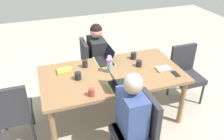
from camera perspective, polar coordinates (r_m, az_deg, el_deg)
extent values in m
plane|color=#B2A899|center=(3.62, 0.00, -11.02)|extent=(10.00, 10.00, 0.00)
cube|color=olive|center=(3.19, 0.00, -1.09)|extent=(1.92, 1.04, 0.04)
cylinder|color=olive|center=(4.04, 9.86, -0.47)|extent=(0.07, 0.07, 0.71)
cylinder|color=olive|center=(3.64, -15.55, -5.01)|extent=(0.07, 0.07, 0.71)
cylinder|color=olive|center=(3.43, 16.59, -7.58)|extent=(0.07, 0.07, 0.71)
cylinder|color=olive|center=(2.96, -13.98, -14.45)|extent=(0.07, 0.07, 0.71)
cube|color=#2D2D33|center=(2.77, 5.05, -15.63)|extent=(0.44, 0.44, 0.08)
cube|color=#2D2D33|center=(2.65, 9.15, -10.57)|extent=(0.06, 0.42, 0.45)
cylinder|color=#333338|center=(3.11, 6.77, -15.26)|extent=(0.04, 0.04, 0.37)
cube|color=#384C84|center=(2.61, 4.81, -10.31)|extent=(0.24, 0.40, 0.50)
sphere|color=tan|center=(2.39, 5.19, -3.56)|extent=(0.20, 0.20, 0.20)
sphere|color=beige|center=(2.37, 5.22, -2.95)|extent=(0.19, 0.19, 0.19)
cube|color=#2D2D33|center=(4.03, -3.81, 0.81)|extent=(0.44, 0.44, 0.08)
cube|color=#2D2D33|center=(3.87, -6.66, 3.77)|extent=(0.06, 0.42, 0.45)
cylinder|color=#333338|center=(4.35, -1.96, -0.21)|extent=(0.04, 0.04, 0.37)
cylinder|color=#333338|center=(4.04, -0.39, -2.80)|extent=(0.04, 0.04, 0.37)
cylinder|color=#333338|center=(4.27, -6.84, -1.03)|extent=(0.04, 0.04, 0.37)
cylinder|color=#333338|center=(3.96, -5.63, -3.75)|extent=(0.04, 0.04, 0.37)
cube|color=#2D2D33|center=(4.08, -3.50, -1.85)|extent=(0.36, 0.34, 0.45)
cube|color=#232328|center=(3.85, -3.72, 4.15)|extent=(0.24, 0.40, 0.50)
sphere|color=#D78C84|center=(3.70, -3.91, 9.29)|extent=(0.20, 0.20, 0.20)
sphere|color=black|center=(3.69, -3.93, 9.73)|extent=(0.19, 0.19, 0.19)
cube|color=#2D2D33|center=(3.29, -22.58, -9.57)|extent=(0.44, 0.44, 0.08)
cube|color=#2D2D33|center=(2.98, -23.65, -7.89)|extent=(0.42, 0.06, 0.45)
cylinder|color=#333338|center=(3.60, -24.84, -10.89)|extent=(0.04, 0.04, 0.37)
cylinder|color=#333338|center=(3.56, -18.76, -10.03)|extent=(0.04, 0.04, 0.37)
cylinder|color=#333338|center=(3.32, -25.20, -15.07)|extent=(0.04, 0.04, 0.37)
cylinder|color=#333338|center=(3.27, -18.48, -14.19)|extent=(0.04, 0.04, 0.37)
cube|color=#2D2D33|center=(3.90, 17.75, -1.89)|extent=(0.44, 0.44, 0.08)
cube|color=#2D2D33|center=(3.90, 16.80, 2.81)|extent=(0.42, 0.06, 0.45)
cylinder|color=#333338|center=(4.00, 21.00, -5.49)|extent=(0.04, 0.04, 0.37)
cylinder|color=#333338|center=(3.80, 16.46, -6.73)|extent=(0.04, 0.04, 0.37)
cylinder|color=#333338|center=(4.24, 17.96, -2.71)|extent=(0.04, 0.04, 0.37)
cylinder|color=#333338|center=(4.05, 13.55, -3.72)|extent=(0.04, 0.04, 0.37)
cylinder|color=#8EA8B7|center=(3.16, -0.58, 0.73)|extent=(0.07, 0.07, 0.16)
sphere|color=#B27AC6|center=(3.10, -0.88, 2.45)|extent=(0.06, 0.06, 0.06)
cylinder|color=#477A3D|center=(3.11, -0.88, 2.18)|extent=(0.01, 0.01, 0.03)
sphere|color=#B27AC6|center=(3.11, -0.59, 2.56)|extent=(0.06, 0.06, 0.06)
cylinder|color=#477A3D|center=(3.12, -0.58, 2.27)|extent=(0.01, 0.01, 0.04)
sphere|color=#B27AC6|center=(3.11, -0.39, 2.65)|extent=(0.06, 0.06, 0.06)
cylinder|color=#477A3D|center=(3.12, -0.39, 2.34)|extent=(0.01, 0.01, 0.04)
sphere|color=#B27AC6|center=(3.12, -0.67, 3.11)|extent=(0.06, 0.06, 0.06)
cylinder|color=#477A3D|center=(3.13, -0.66, 2.63)|extent=(0.01, 0.01, 0.06)
cube|color=#9EBC66|center=(2.89, 1.98, -4.28)|extent=(0.28, 0.37, 0.00)
cube|color=#9EBC66|center=(3.47, -1.92, 2.14)|extent=(0.27, 0.37, 0.00)
cube|color=black|center=(2.89, 1.96, -4.05)|extent=(0.22, 0.32, 0.02)
cube|color=black|center=(2.81, 0.55, -2.61)|extent=(0.08, 0.31, 0.19)
cube|color=black|center=(3.46, -1.87, 2.21)|extent=(0.22, 0.32, 0.02)
cube|color=black|center=(3.43, -0.68, 3.90)|extent=(0.08, 0.31, 0.19)
cylinder|color=#232328|center=(3.34, 6.57, 1.57)|extent=(0.08, 0.08, 0.09)
cylinder|color=#232328|center=(3.05, -8.26, -1.47)|extent=(0.09, 0.09, 0.10)
cylinder|color=#232328|center=(3.54, 5.25, 3.46)|extent=(0.09, 0.09, 0.10)
cylinder|color=#AD3D38|center=(2.74, -5.03, -5.37)|extent=(0.07, 0.07, 0.10)
cylinder|color=#232328|center=(3.32, -6.57, 1.52)|extent=(0.08, 0.08, 0.11)
cube|color=gold|center=(3.27, -11.47, -0.15)|extent=(0.20, 0.14, 0.03)
cube|color=#B2A38E|center=(3.33, 12.40, 0.29)|extent=(0.20, 0.15, 0.03)
cube|color=black|center=(3.27, 15.18, -0.92)|extent=(0.07, 0.15, 0.01)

